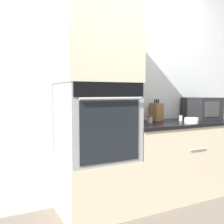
{
  "coord_description": "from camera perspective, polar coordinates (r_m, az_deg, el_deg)",
  "views": [
    {
      "loc": [
        -1.39,
        -2.04,
        1.21
      ],
      "look_at": [
        -0.24,
        0.21,
        1.02
      ],
      "focal_mm": 42.0,
      "sensor_mm": 36.0,
      "label": 1
    }
  ],
  "objects": [
    {
      "name": "ground_plane",
      "position": [
        2.75,
        7.0,
        -21.73
      ],
      "size": [
        12.0,
        12.0,
        0.0
      ],
      "primitive_type": "plane",
      "color": "#6B6056"
    },
    {
      "name": "wall_back",
      "position": [
        3.01,
        0.48,
        5.13
      ],
      "size": [
        8.0,
        0.05,
        2.5
      ],
      "color": "silver",
      "rests_on": "ground_plane"
    },
    {
      "name": "oven_cabinet_base",
      "position": [
        2.72,
        -3.27,
        -15.75
      ],
      "size": [
        0.73,
        0.6,
        0.54
      ],
      "color": "beige",
      "rests_on": "ground_plane"
    },
    {
      "name": "wall_oven",
      "position": [
        2.57,
        -3.3,
        -2.08
      ],
      "size": [
        0.7,
        0.64,
        0.75
      ],
      "color": "#9EA0A5",
      "rests_on": "oven_cabinet_base"
    },
    {
      "name": "oven_cabinet_upper",
      "position": [
        2.6,
        -3.41,
        14.89
      ],
      "size": [
        0.73,
        0.6,
        0.78
      ],
      "color": "beige",
      "rests_on": "wall_oven"
    },
    {
      "name": "counter_unit",
      "position": [
        3.22,
        14.22,
        -9.68
      ],
      "size": [
        1.38,
        0.63,
        0.87
      ],
      "color": "beige",
      "rests_on": "ground_plane"
    },
    {
      "name": "microwave",
      "position": [
        3.51,
        18.97,
        0.78
      ],
      "size": [
        0.37,
        0.37,
        0.27
      ],
      "color": "#232326",
      "rests_on": "counter_unit"
    },
    {
      "name": "knife_block",
      "position": [
        3.18,
        9.64,
        0.06
      ],
      "size": [
        0.11,
        0.15,
        0.25
      ],
      "color": "olive",
      "rests_on": "counter_unit"
    },
    {
      "name": "bowl",
      "position": [
        3.02,
        16.88,
        -1.75
      ],
      "size": [
        0.16,
        0.16,
        0.06
      ],
      "color": "white",
      "rests_on": "counter_unit"
    },
    {
      "name": "condiment_jar_near",
      "position": [
        2.95,
        5.15,
        -1.34
      ],
      "size": [
        0.04,
        0.04,
        0.1
      ],
      "color": "silver",
      "rests_on": "counter_unit"
    },
    {
      "name": "condiment_jar_mid",
      "position": [
        3.2,
        14.75,
        -1.32
      ],
      "size": [
        0.04,
        0.04,
        0.07
      ],
      "color": "silver",
      "rests_on": "counter_unit"
    },
    {
      "name": "condiment_jar_far",
      "position": [
        3.06,
        6.41,
        -0.99
      ],
      "size": [
        0.05,
        0.05,
        0.12
      ],
      "color": "#427047",
      "rests_on": "counter_unit"
    },
    {
      "name": "condiment_jar_back",
      "position": [
        2.95,
        8.21,
        -1.56
      ],
      "size": [
        0.06,
        0.06,
        0.08
      ],
      "color": "silver",
      "rests_on": "counter_unit"
    }
  ]
}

